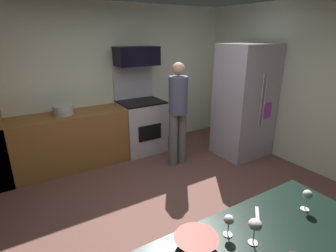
{
  "coord_description": "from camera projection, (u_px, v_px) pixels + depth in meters",
  "views": [
    {
      "loc": [
        -1.5,
        -2.25,
        2.09
      ],
      "look_at": [
        0.09,
        0.3,
        1.05
      ],
      "focal_mm": 28.52,
      "sensor_mm": 36.0,
      "label": 1
    }
  ],
  "objects": [
    {
      "name": "ground_plane",
      "position": [
        175.0,
        216.0,
        3.24
      ],
      "size": [
        5.2,
        4.8,
        0.02
      ],
      "primitive_type": "cube",
      "color": "brown"
    },
    {
      "name": "wall_back",
      "position": [
        103.0,
        81.0,
        4.69
      ],
      "size": [
        5.2,
        0.12,
        2.6
      ],
      "primitive_type": "cube",
      "color": "silver",
      "rests_on": "ground"
    },
    {
      "name": "wall_right",
      "position": [
        314.0,
        88.0,
        4.08
      ],
      "size": [
        0.12,
        4.8,
        2.6
      ],
      "primitive_type": "cube",
      "color": "silver",
      "rests_on": "ground"
    },
    {
      "name": "lower_cabinet_run",
      "position": [
        59.0,
        143.0,
        4.23
      ],
      "size": [
        2.4,
        0.6,
        0.9
      ],
      "primitive_type": "cube",
      "color": "#935C2B",
      "rests_on": "ground"
    },
    {
      "name": "oven_range",
      "position": [
        141.0,
        124.0,
        4.92
      ],
      "size": [
        0.76,
        0.65,
        1.57
      ],
      "color": "silver",
      "rests_on": "ground"
    },
    {
      "name": "microwave",
      "position": [
        137.0,
        56.0,
        4.6
      ],
      "size": [
        0.74,
        0.38,
        0.32
      ],
      "primitive_type": "cube",
      "color": "black",
      "rests_on": "oven_range"
    },
    {
      "name": "refrigerator",
      "position": [
        245.0,
        102.0,
        4.65
      ],
      "size": [
        0.88,
        0.75,
        1.94
      ],
      "color": "#BAB2C5",
      "rests_on": "ground"
    },
    {
      "name": "person_cook",
      "position": [
        178.0,
        110.0,
        4.25
      ],
      "size": [
        0.31,
        0.3,
        1.69
      ],
      "color": "slate",
      "rests_on": "ground"
    },
    {
      "name": "mixing_bowl_large",
      "position": [
        196.0,
        243.0,
        1.55
      ],
      "size": [
        0.26,
        0.26,
        0.08
      ],
      "primitive_type": "cone",
      "rotation": [
        3.14,
        0.0,
        0.0
      ],
      "color": "red",
      "rests_on": "counter_island"
    },
    {
      "name": "wine_glass_near",
      "position": [
        229.0,
        221.0,
        1.63
      ],
      "size": [
        0.06,
        0.06,
        0.15
      ],
      "color": "silver",
      "rests_on": "counter_island"
    },
    {
      "name": "wine_glass_mid",
      "position": [
        307.0,
        196.0,
        1.87
      ],
      "size": [
        0.06,
        0.06,
        0.16
      ],
      "color": "silver",
      "rests_on": "counter_island"
    },
    {
      "name": "wine_glass_extra",
      "position": [
        255.0,
        226.0,
        1.56
      ],
      "size": [
        0.08,
        0.08,
        0.17
      ],
      "color": "silver",
      "rests_on": "counter_island"
    },
    {
      "name": "knife_chef",
      "position": [
        257.0,
        217.0,
        1.82
      ],
      "size": [
        0.19,
        0.18,
        0.01
      ],
      "primitive_type": "cube",
      "rotation": [
        0.0,
        0.0,
        0.75
      ],
      "color": "#B7BABF",
      "rests_on": "counter_island"
    },
    {
      "name": "stock_pot",
      "position": [
        63.0,
        110.0,
        4.12
      ],
      "size": [
        0.3,
        0.3,
        0.15
      ],
      "primitive_type": "cylinder",
      "color": "#B9BEBD",
      "rests_on": "lower_cabinet_run"
    }
  ]
}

